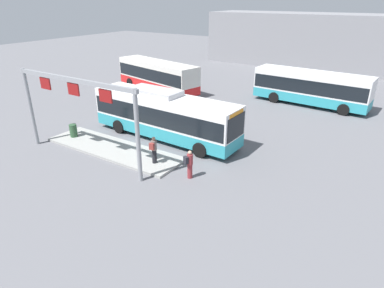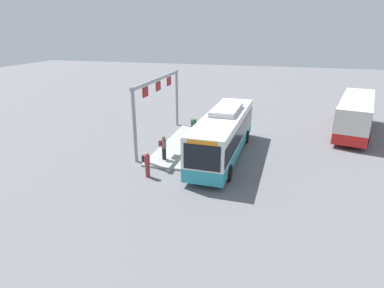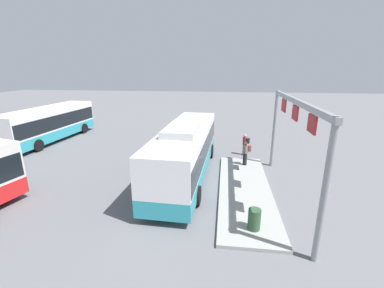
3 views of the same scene
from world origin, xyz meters
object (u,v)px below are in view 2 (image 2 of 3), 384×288
Objects in this scene: bus_main at (223,132)px; person_boarding at (147,163)px; trash_bin at (194,124)px; bus_background_right at (355,113)px; person_waiting_near at (163,147)px.

bus_main reaches higher than person_boarding.
trash_bin is at bearing -143.85° from bus_main.
bus_background_right is 6.44× the size of person_boarding.
bus_main is at bearing 143.43° from bus_background_right.
bus_background_right is 11.94× the size of trash_bin.
bus_main is 6.80× the size of person_waiting_near.
person_boarding is (13.30, -14.09, -0.89)m from bus_background_right.
bus_main is 4.38m from person_waiting_near.
person_boarding is (4.68, -3.93, -0.92)m from bus_main.
person_boarding is 1.86× the size of trash_bin.
bus_background_right reaches higher than person_boarding.
bus_background_right is at bearing 103.19° from trash_bin.
person_waiting_near is at bearing -1.15° from trash_bin.
bus_main is at bearing 18.11° from person_waiting_near.
trash_bin is (-7.46, 0.15, -0.44)m from person_waiting_near.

